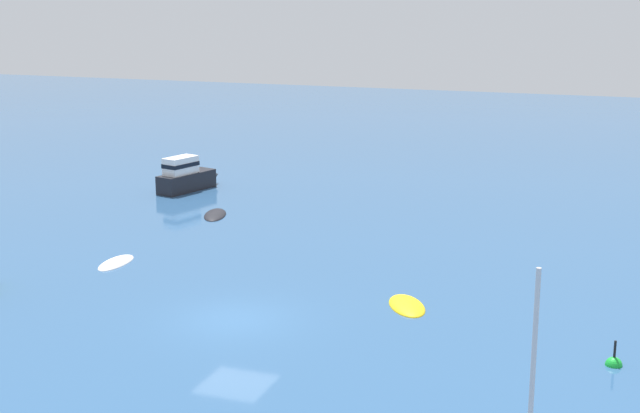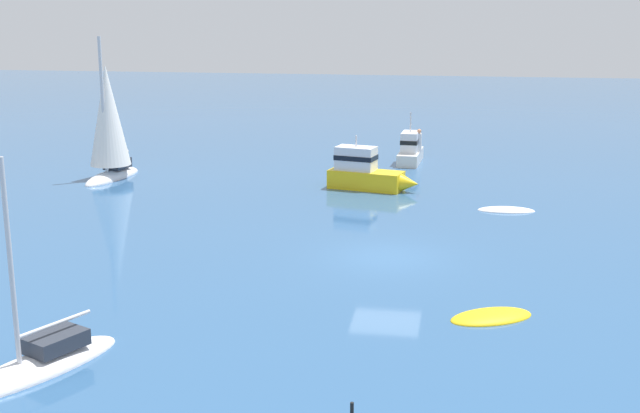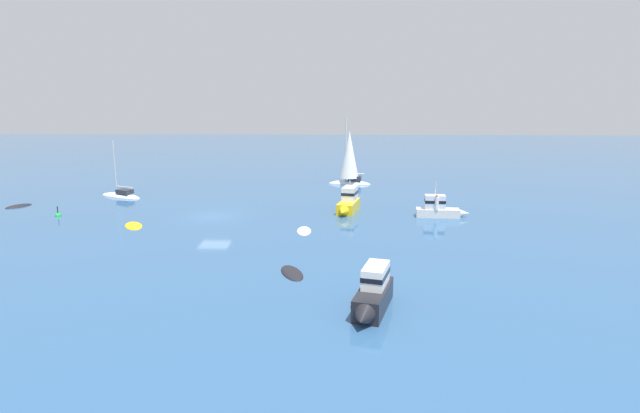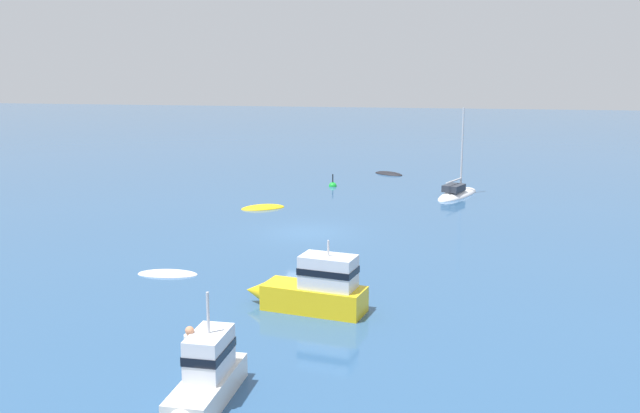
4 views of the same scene
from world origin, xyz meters
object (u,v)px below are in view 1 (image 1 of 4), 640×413
powerboat (188,176)px  rib (407,306)px  dinghy (215,215)px  tender (116,263)px  channel_buoy (614,365)px

powerboat → rib: powerboat is taller
dinghy → tender: dinghy is taller
powerboat → dinghy: size_ratio=1.61×
dinghy → tender: (-9.35, 0.15, 0.00)m
powerboat → dinghy: powerboat is taller
tender → channel_buoy: bearing=75.3°
tender → dinghy: bearing=175.8°
rib → channel_buoy: (-3.14, -7.58, 0.01)m
dinghy → tender: 9.35m
channel_buoy → dinghy: bearing=56.9°
tender → channel_buoy: (-4.23, -20.94, 0.01)m
powerboat → dinghy: (-5.15, -4.32, -0.85)m
tender → channel_buoy: 21.36m
rib → powerboat: bearing=-159.9°
dinghy → rib: (-10.44, -13.21, 0.00)m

